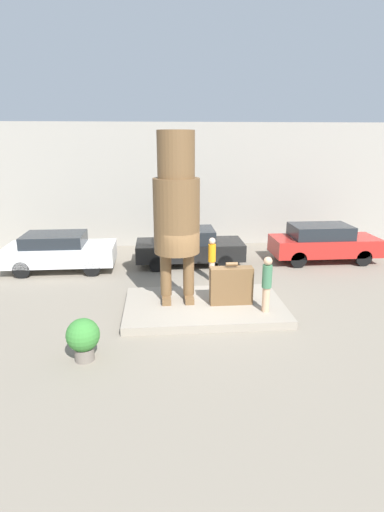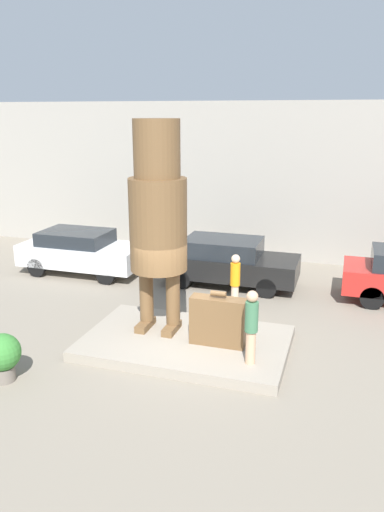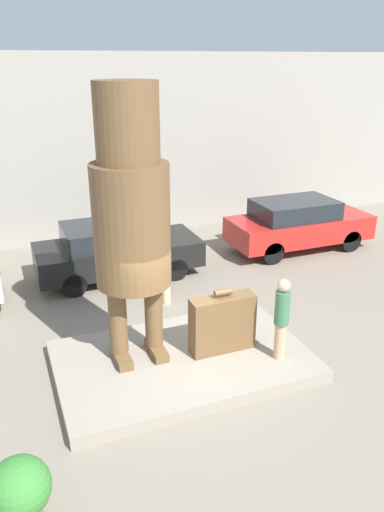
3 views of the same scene
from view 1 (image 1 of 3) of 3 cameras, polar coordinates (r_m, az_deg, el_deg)
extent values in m
plane|color=gray|center=(12.71, 1.76, -7.76)|extent=(60.00, 60.00, 0.00)
cube|color=gray|center=(12.66, 1.76, -7.26)|extent=(4.96, 3.12, 0.24)
cube|color=gray|center=(20.26, -0.97, 10.10)|extent=(28.00, 0.60, 5.99)
cube|color=brown|center=(12.75, -3.68, -6.08)|extent=(0.28, 0.80, 0.18)
cube|color=brown|center=(12.78, -0.44, -5.98)|extent=(0.28, 0.80, 0.18)
cylinder|color=brown|center=(12.59, -3.75, -2.53)|extent=(0.35, 0.35, 1.41)
cylinder|color=brown|center=(12.62, -0.49, -2.45)|extent=(0.35, 0.35, 1.41)
cylinder|color=brown|center=(12.13, -2.21, 5.74)|extent=(1.41, 1.41, 2.26)
cylinder|color=brown|center=(11.93, -2.30, 14.31)|extent=(1.11, 1.11, 1.36)
cube|color=brown|center=(12.45, 5.61, -4.22)|extent=(1.32, 0.41, 1.17)
cylinder|color=brown|center=(12.22, 5.70, -1.17)|extent=(0.36, 0.12, 0.12)
cylinder|color=tan|center=(12.09, 10.50, -6.10)|extent=(0.22, 0.22, 0.76)
cylinder|color=#3D704C|center=(11.84, 10.68, -2.87)|extent=(0.29, 0.29, 0.68)
sphere|color=tan|center=(11.70, 10.80, -0.71)|extent=(0.25, 0.25, 0.25)
cube|color=silver|center=(17.12, -18.19, 0.30)|extent=(4.33, 1.88, 0.74)
cube|color=#1E2328|center=(17.02, -19.08, 2.24)|extent=(2.38, 1.69, 0.47)
cylinder|color=black|center=(17.76, -13.27, 0.02)|extent=(0.67, 0.18, 0.67)
cylinder|color=black|center=(16.15, -14.10, -1.67)|extent=(0.67, 0.18, 0.67)
cylinder|color=black|center=(18.36, -21.58, -0.18)|extent=(0.67, 0.18, 0.67)
cylinder|color=black|center=(16.81, -23.17, -1.82)|extent=(0.67, 0.18, 0.67)
cube|color=black|center=(17.04, -0.33, 0.93)|extent=(4.52, 1.87, 0.70)
cube|color=#1E2328|center=(16.86, -1.10, 2.97)|extent=(2.49, 1.69, 0.55)
cylinder|color=black|center=(18.10, 3.89, 0.67)|extent=(0.64, 0.18, 0.64)
cylinder|color=black|center=(16.49, 4.76, -0.91)|extent=(0.64, 0.18, 0.64)
cylinder|color=black|center=(17.90, -5.02, 0.46)|extent=(0.64, 0.18, 0.64)
cylinder|color=black|center=(16.27, -5.01, -1.15)|extent=(0.64, 0.18, 0.64)
cube|color=#B2231E|center=(18.44, 18.36, 1.44)|extent=(4.58, 1.82, 0.74)
cube|color=#1E2328|center=(18.20, 17.88, 3.40)|extent=(2.52, 1.64, 0.55)
cylinder|color=black|center=(19.83, 21.14, 1.07)|extent=(0.69, 0.18, 0.69)
cylinder|color=black|center=(18.43, 23.30, -0.28)|extent=(0.69, 0.18, 0.69)
cylinder|color=black|center=(18.77, 13.31, 0.92)|extent=(0.69, 0.18, 0.69)
cylinder|color=black|center=(17.28, 14.96, -0.52)|extent=(0.69, 0.18, 0.69)
cylinder|color=#70665B|center=(10.35, -15.10, -13.32)|extent=(0.47, 0.47, 0.32)
sphere|color=#387F33|center=(10.11, -15.32, -10.82)|extent=(0.81, 0.81, 0.81)
cylinder|color=beige|center=(15.19, 2.83, -2.15)|extent=(0.22, 0.22, 0.76)
cylinder|color=orange|center=(14.98, 2.87, 0.44)|extent=(0.29, 0.29, 0.67)
sphere|color=beige|center=(14.86, 2.90, 2.15)|extent=(0.25, 0.25, 0.25)
camera|label=2|loc=(4.97, 76.55, 8.87)|focal=35.00mm
camera|label=3|loc=(3.95, -31.89, 22.63)|focal=35.00mm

